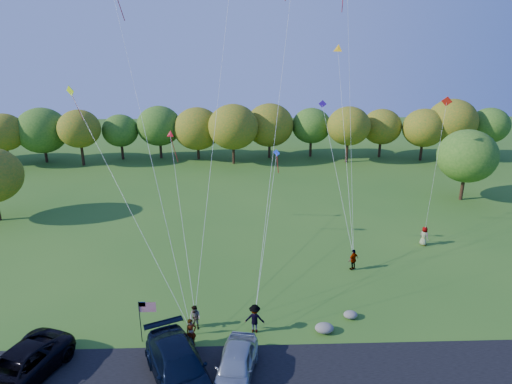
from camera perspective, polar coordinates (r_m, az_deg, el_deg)
ground at (r=28.08m, az=-3.41°, el=-17.48°), size 140.00×140.00×0.00m
treeline at (r=59.98m, az=-6.21°, el=7.80°), size 76.14×27.82×8.23m
minivan_dark at (r=27.26m, az=-27.71°, el=-19.02°), size 4.69×6.57×1.66m
minivan_navy at (r=24.75m, az=-9.58°, el=-20.85°), size 4.80×6.75×1.81m
minivan_silver at (r=24.76m, az=-2.56°, el=-20.84°), size 2.71×4.97×1.60m
flyer_a at (r=27.07m, az=-8.11°, el=-17.02°), size 0.74×0.66×1.70m
flyer_b at (r=28.38m, az=-7.62°, el=-15.28°), size 0.94×0.89×1.53m
flyer_c at (r=27.83m, az=-0.16°, el=-15.54°), size 1.25×0.83×1.79m
flyer_d at (r=34.99m, az=12.08°, el=-8.26°), size 1.02×0.86×1.64m
flyer_e at (r=40.41m, az=20.26°, el=-5.18°), size 0.84×0.95×1.63m
park_bench at (r=29.19m, az=-24.58°, el=-16.48°), size 1.94×0.62×1.07m
trash_barrel at (r=29.65m, az=-25.89°, el=-16.37°), size 0.61×0.61×0.91m
flag_assembly at (r=27.19m, az=-13.76°, el=-14.31°), size 0.98×0.64×2.65m
boulder_near at (r=28.43m, az=8.54°, el=-16.47°), size 1.12×0.88×0.56m
boulder_far at (r=29.91m, az=11.73°, el=-14.78°), size 0.87×0.72×0.45m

